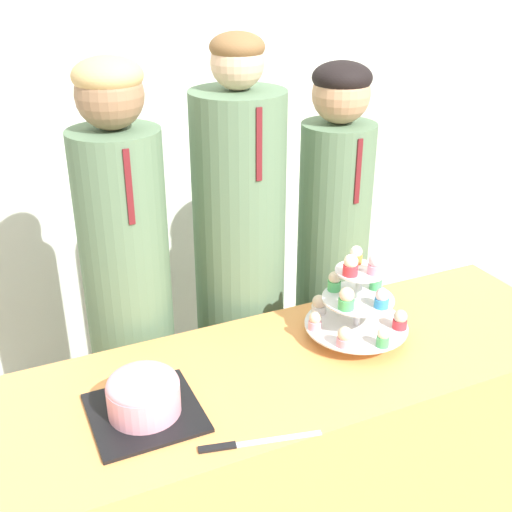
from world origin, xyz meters
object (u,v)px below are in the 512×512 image
object	(u,v)px
student_1	(240,283)
student_2	(331,268)
round_cake	(144,395)
cupcake_stand	(357,302)
cake_knife	(240,445)
student_0	(130,306)

from	to	relation	value
student_1	student_2	world-z (taller)	student_1
round_cake	cupcake_stand	distance (m)	0.68
cupcake_stand	student_2	distance (m)	0.49
student_2	round_cake	bearing A→B (deg)	-148.55
cupcake_stand	student_1	xyz separation A→B (m)	(-0.19, 0.44, -0.11)
cake_knife	student_2	distance (m)	1.00
cake_knife	student_1	world-z (taller)	student_1
cake_knife	student_1	size ratio (longest dim) A/B	0.19
cake_knife	cupcake_stand	bearing A→B (deg)	42.06
student_0	student_2	size ratio (longest dim) A/B	1.04
student_0	student_1	size ratio (longest dim) A/B	0.97
cake_knife	student_2	size ratio (longest dim) A/B	0.20
round_cake	student_1	distance (m)	0.72
cupcake_stand	student_0	world-z (taller)	student_0
student_2	student_0	bearing A→B (deg)	180.00
cake_knife	student_0	size ratio (longest dim) A/B	0.19
cupcake_stand	student_0	size ratio (longest dim) A/B	0.20
cupcake_stand	student_1	size ratio (longest dim) A/B	0.20
cupcake_stand	student_2	world-z (taller)	student_2
round_cake	cake_knife	distance (m)	0.27
student_1	round_cake	bearing A→B (deg)	-132.93
cupcake_stand	student_0	xyz separation A→B (m)	(-0.58, 0.44, -0.11)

